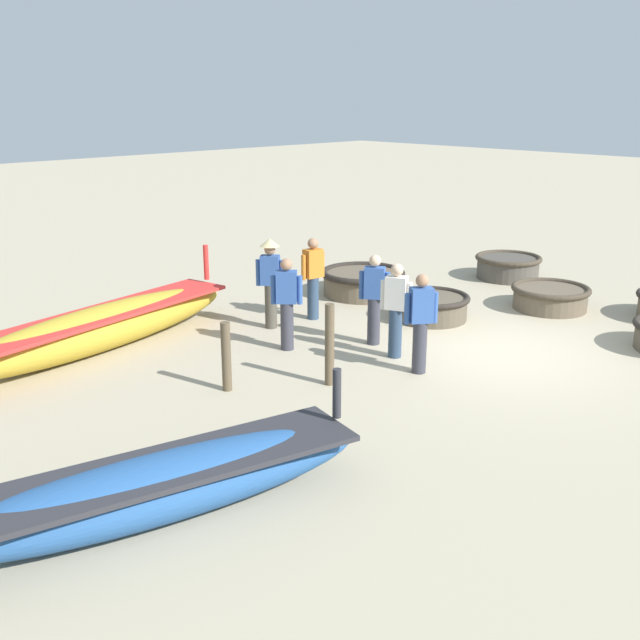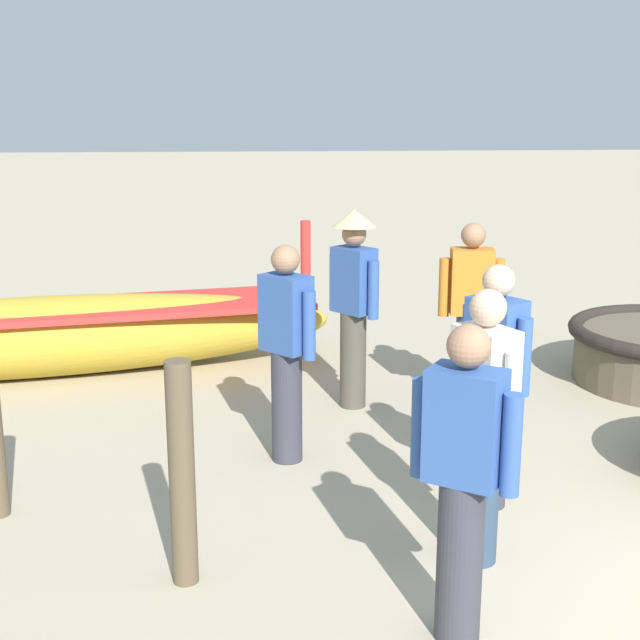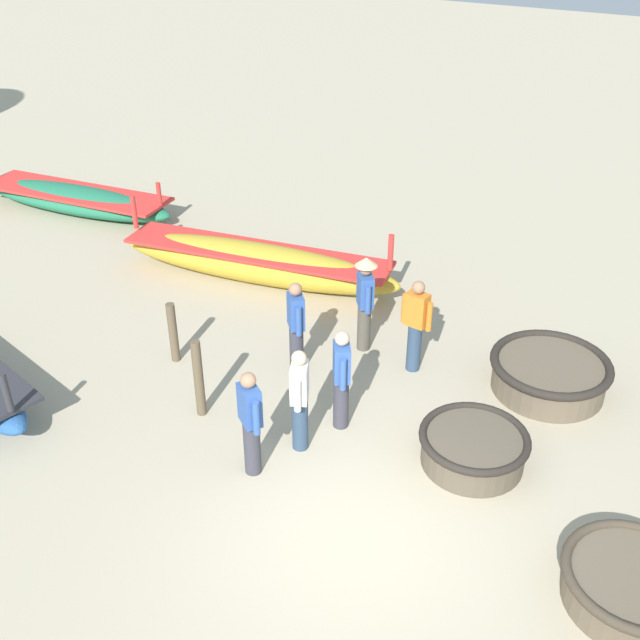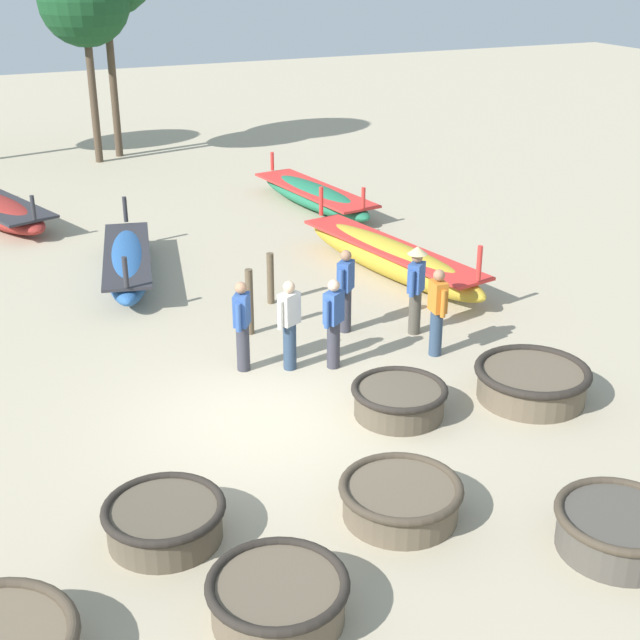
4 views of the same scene
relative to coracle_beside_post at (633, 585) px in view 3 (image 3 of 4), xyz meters
name	(u,v)px [view 3 (image 3 of 4)]	position (x,y,z in m)	size (l,w,h in m)	color
ground_plane	(361,538)	(-0.68, 2.92, -0.26)	(80.00, 80.00, 0.00)	tan
coracle_beside_post	(633,585)	(0.00, 0.00, 0.00)	(1.56, 1.56, 0.47)	brown
coracle_center	(473,447)	(1.24, 2.27, 0.01)	(1.47, 1.47, 0.48)	brown
coracle_front_left	(549,373)	(3.38, 1.87, 0.04)	(1.81, 1.81, 0.55)	brown
long_boat_blue_hull	(76,199)	(4.70, 13.20, 0.05)	(1.75, 5.11, 1.05)	#237551
long_boat_white_hull	(257,262)	(4.04, 7.69, 0.14)	(1.93, 5.74, 1.37)	gold
fisherman_by_coracle	(416,324)	(2.84, 3.87, 0.58)	(0.26, 0.53, 1.57)	#2D425B
fisherman_crouching	(251,421)	(-0.39, 4.68, 0.58)	(0.37, 0.45, 1.57)	#383842
fisherman_hauling	(300,398)	(0.34, 4.41, 0.58)	(0.49, 0.34, 1.57)	#2D425B
fisherman_standing_left	(365,298)	(2.97, 4.82, 0.70)	(0.43, 0.39, 1.67)	#4C473D
fisherman_standing_right	(296,326)	(1.85, 5.42, 0.58)	(0.41, 0.39, 1.57)	#383842
fisherman_with_hat	(341,377)	(1.03, 4.16, 0.58)	(0.45, 0.37, 1.57)	#383842
mooring_post_shoreline	(199,378)	(0.23, 6.03, 0.36)	(0.14, 0.14, 1.25)	brown
mooring_post_inland	(173,333)	(1.11, 7.26, 0.26)	(0.14, 0.14, 1.04)	brown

